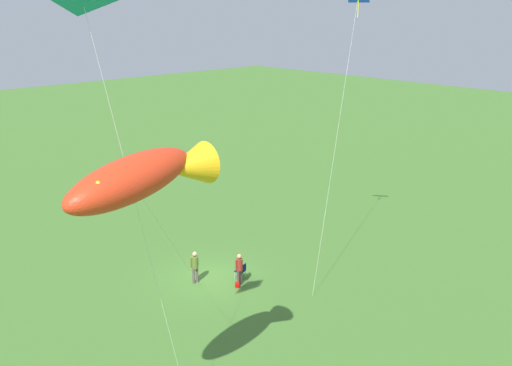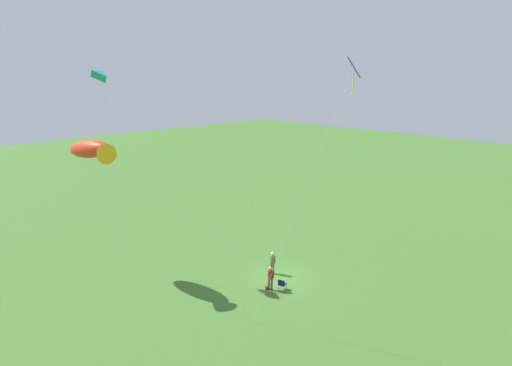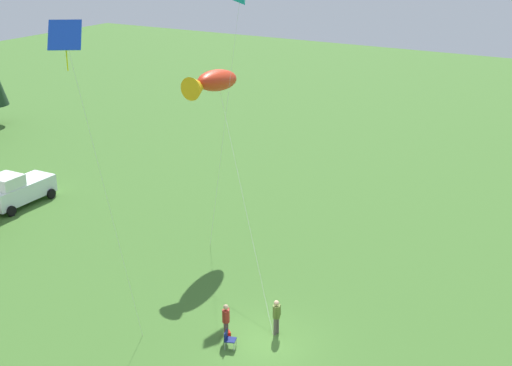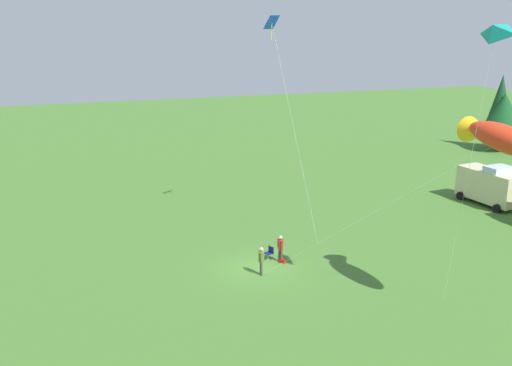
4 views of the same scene
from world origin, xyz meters
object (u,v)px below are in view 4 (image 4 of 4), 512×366
object	(u,v)px
backpack_on_grass	(283,261)
van_camper_beige	(490,185)
person_spectator	(281,246)
kite_diamond_blue	(273,29)
person_kite_flyer	(261,259)
kite_large_fish	(498,137)
kite_delta_teal	(492,32)
folding_chair	(269,252)

from	to	relation	value
backpack_on_grass	van_camper_beige	size ratio (longest dim) A/B	0.06
person_spectator	backpack_on_grass	distance (m)	0.94
kite_diamond_blue	person_kite_flyer	bearing A→B (deg)	-24.52
kite_large_fish	kite_diamond_blue	distance (m)	17.87
kite_large_fish	van_camper_beige	bearing A→B (deg)	139.11
kite_diamond_blue	backpack_on_grass	bearing A→B (deg)	-14.82
person_spectator	kite_delta_teal	world-z (taller)	kite_delta_teal
person_kite_flyer	person_spectator	size ratio (longest dim) A/B	1.00
kite_diamond_blue	kite_delta_teal	bearing A→B (deg)	12.06
person_kite_flyer	kite_diamond_blue	size ratio (longest dim) A/B	0.12
kite_diamond_blue	van_camper_beige	bearing A→B (deg)	87.43
folding_chair	kite_diamond_blue	xyz separation A→B (m)	(-5.87, 2.34, 13.57)
folding_chair	kite_large_fish	size ratio (longest dim) A/B	0.07
person_spectator	backpack_on_grass	xyz separation A→B (m)	(0.21, 0.06, -0.91)
person_spectator	van_camper_beige	bearing A→B (deg)	-177.93
person_spectator	kite_diamond_blue	bearing A→B (deg)	-119.02
backpack_on_grass	kite_delta_teal	bearing A→B (deg)	27.48
van_camper_beige	kite_large_fish	bearing A→B (deg)	-48.22
folding_chair	kite_diamond_blue	size ratio (longest dim) A/B	0.05
van_camper_beige	kite_diamond_blue	distance (m)	22.51
person_spectator	kite_diamond_blue	size ratio (longest dim) A/B	0.12
folding_chair	person_spectator	distance (m)	0.96
person_kite_flyer	kite_diamond_blue	distance (m)	15.70
kite_diamond_blue	kite_large_fish	bearing A→B (deg)	17.79
backpack_on_grass	van_camper_beige	bearing A→B (deg)	105.91
backpack_on_grass	kite_large_fish	bearing A→B (deg)	35.91
van_camper_beige	folding_chair	bearing A→B (deg)	-83.92
person_spectator	backpack_on_grass	world-z (taller)	person_spectator
person_kite_flyer	kite_delta_teal	world-z (taller)	kite_delta_teal
person_kite_flyer	van_camper_beige	distance (m)	23.50
kite_diamond_blue	folding_chair	bearing A→B (deg)	-21.74
van_camper_beige	kite_delta_teal	xyz separation A→B (m)	(16.30, -15.09, 12.58)
folding_chair	van_camper_beige	world-z (taller)	van_camper_beige
kite_delta_teal	person_kite_flyer	bearing A→B (deg)	-141.52
person_spectator	kite_large_fish	bearing A→B (deg)	112.29
backpack_on_grass	kite_delta_teal	world-z (taller)	kite_delta_teal
kite_large_fish	kite_diamond_blue	bearing A→B (deg)	-162.21
person_kite_flyer	kite_large_fish	distance (m)	14.83
backpack_on_grass	kite_diamond_blue	xyz separation A→B (m)	(-6.69, 1.77, 13.95)
backpack_on_grass	person_kite_flyer	bearing A→B (deg)	-55.69
van_camper_beige	kite_delta_teal	size ratio (longest dim) A/B	0.38
person_spectator	kite_large_fish	xyz separation A→B (m)	(9.93, 7.10, 8.33)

